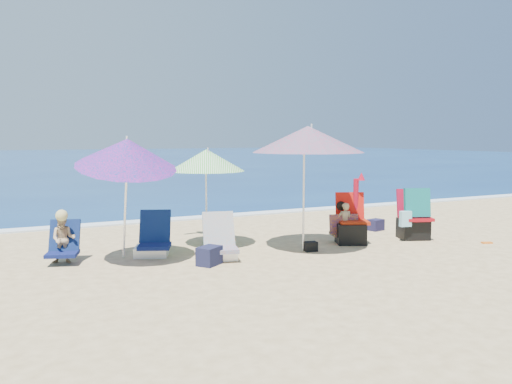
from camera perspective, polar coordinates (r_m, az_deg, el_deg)
name	(u,v)px	position (r m, az deg, el deg)	size (l,w,h in m)	color
ground	(296,259)	(9.30, 4.40, -7.26)	(120.00, 120.00, 0.00)	#D8BC84
sea	(55,160)	(53.05, -20.98, 3.26)	(120.00, 80.00, 0.12)	navy
foam	(198,218)	(13.85, -6.32, -2.79)	(120.00, 0.50, 0.04)	white
umbrella_turquoise	(308,139)	(9.72, 5.66, 5.72)	(2.44, 2.44, 2.37)	silver
umbrella_striped	(207,160)	(10.02, -5.40, 3.46)	(1.87, 1.87, 1.93)	silver
umbrella_blue	(127,153)	(8.90, -13.87, 4.14)	(1.72, 1.78, 2.28)	white
furled_umbrella	(357,203)	(10.89, 10.90, -1.23)	(0.22, 0.26, 1.42)	maroon
chair_navy	(153,244)	(9.66, -11.13, -5.56)	(0.81, 0.91, 0.80)	#0D174A
chair_rainbow	(220,247)	(9.26, -3.98, -5.96)	(0.74, 0.90, 0.80)	#C35845
camp_chair_left	(351,228)	(10.71, 10.27, -3.92)	(0.81, 0.77, 1.01)	#9F230B
camp_chair_right	(413,220)	(11.44, 16.76, -2.98)	(0.89, 0.81, 1.09)	#A00B13
person_center	(344,223)	(10.73, 9.54, -3.35)	(0.60, 0.51, 0.83)	tan
person_left	(63,239)	(9.47, -20.22, -4.78)	(0.66, 0.74, 0.92)	tan
bag_navy_a	(209,256)	(8.84, -5.10, -6.92)	(0.49, 0.47, 0.31)	#181B36
bag_black_a	(212,239)	(10.51, -4.83, -5.10)	(0.37, 0.34, 0.22)	black
bag_navy_b	(376,225)	(12.32, 12.88, -3.50)	(0.39, 0.33, 0.26)	#1B1938
bag_black_b	(311,246)	(9.90, 5.96, -5.92)	(0.26, 0.20, 0.18)	black
orange_item	(487,243)	(11.55, 23.82, -5.07)	(0.23, 0.17, 0.03)	orange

